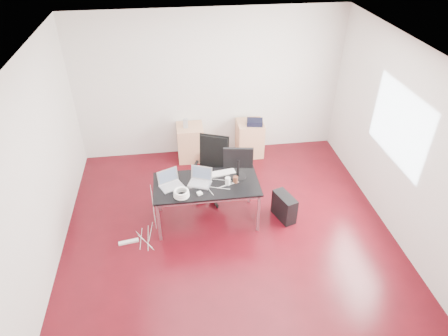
{
  "coord_description": "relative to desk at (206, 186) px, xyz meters",
  "views": [
    {
      "loc": [
        -0.69,
        -4.49,
        4.35
      ],
      "look_at": [
        0.0,
        0.55,
        0.85
      ],
      "focal_mm": 32.0,
      "sensor_mm": 36.0,
      "label": 1
    }
  ],
  "objects": [
    {
      "name": "room_shell",
      "position": [
        0.33,
        -0.34,
        0.73
      ],
      "size": [
        5.0,
        5.0,
        5.0
      ],
      "color": "#3E070E",
      "rests_on": "ground"
    },
    {
      "name": "filing_cabinet_right",
      "position": [
        1.04,
        1.88,
        -0.33
      ],
      "size": [
        0.5,
        0.5,
        0.7
      ],
      "primitive_type": "cube",
      "color": "tan",
      "rests_on": "ground"
    },
    {
      "name": "power_strip",
      "position": [
        -1.23,
        -0.35,
        -0.66
      ],
      "size": [
        0.31,
        0.11,
        0.04
      ],
      "primitive_type": "cube",
      "rotation": [
        0.0,
        0.0,
        0.16
      ],
      "color": "white",
      "rests_on": "ground"
    },
    {
      "name": "power_adapter",
      "position": [
        -0.12,
        -0.24,
        0.07
      ],
      "size": [
        0.09,
        0.09,
        0.03
      ],
      "primitive_type": "cube",
      "rotation": [
        0.0,
        0.0,
        0.43
      ],
      "color": "white",
      "rests_on": "desk"
    },
    {
      "name": "pc_tower",
      "position": [
        1.23,
        -0.11,
        -0.46
      ],
      "size": [
        0.34,
        0.49,
        0.44
      ],
      "primitive_type": "cube",
      "rotation": [
        0.0,
        0.0,
        0.34
      ],
      "color": "black",
      "rests_on": "ground"
    },
    {
      "name": "keyboard",
      "position": [
        0.26,
        0.22,
        0.06
      ],
      "size": [
        0.46,
        0.2,
        0.02
      ],
      "primitive_type": "cube",
      "rotation": [
        0.0,
        0.0,
        0.15
      ],
      "color": "white",
      "rests_on": "desk"
    },
    {
      "name": "office_chair",
      "position": [
        0.15,
        0.64,
        -0.07
      ],
      "size": [
        0.62,
        0.64,
        1.08
      ],
      "rotation": [
        0.0,
        0.0,
        -0.38
      ],
      "color": "black",
      "rests_on": "ground"
    },
    {
      "name": "wastebasket",
      "position": [
        0.2,
        1.57,
        -0.54
      ],
      "size": [
        0.3,
        0.3,
        0.28
      ],
      "primitive_type": "cylinder",
      "rotation": [
        0.0,
        0.0,
        0.28
      ],
      "color": "black",
      "rests_on": "ground"
    },
    {
      "name": "cable_coil",
      "position": [
        -0.39,
        -0.26,
        0.11
      ],
      "size": [
        0.24,
        0.24,
        0.11
      ],
      "rotation": [
        0.0,
        0.0,
        0.16
      ],
      "color": "white",
      "rests_on": "desk"
    },
    {
      "name": "laptop_right",
      "position": [
        -0.08,
        0.04,
        0.11
      ],
      "size": [
        0.4,
        0.36,
        0.23
      ],
      "rotation": [
        0.0,
        0.0,
        -0.39
      ],
      "color": "silver",
      "rests_on": "desk"
    },
    {
      "name": "monitor",
      "position": [
        0.5,
        0.12,
        0.34
      ],
      "size": [
        0.45,
        0.26,
        0.51
      ],
      "rotation": [
        0.0,
        0.0,
        -0.15
      ],
      "color": "black",
      "rests_on": "desk"
    },
    {
      "name": "filing_cabinet_left",
      "position": [
        -0.13,
        1.88,
        -0.33
      ],
      "size": [
        0.5,
        0.5,
        0.7
      ],
      "primitive_type": "cube",
      "color": "tan",
      "rests_on": "ground"
    },
    {
      "name": "speaker",
      "position": [
        -0.21,
        1.86,
        0.11
      ],
      "size": [
        0.1,
        0.09,
        0.18
      ],
      "primitive_type": "cube",
      "rotation": [
        0.0,
        0.0,
        -0.07
      ],
      "color": "#9E9E9E",
      "rests_on": "filing_cabinet_left"
    },
    {
      "name": "navy_garment",
      "position": [
        1.11,
        1.81,
        0.07
      ],
      "size": [
        0.34,
        0.29,
        0.09
      ],
      "primitive_type": "cube",
      "rotation": [
        0.0,
        0.0,
        -0.2
      ],
      "color": "black",
      "rests_on": "filing_cabinet_right"
    },
    {
      "name": "cup_white",
      "position": [
        0.32,
        -0.06,
        0.11
      ],
      "size": [
        0.1,
        0.1,
        0.12
      ],
      "primitive_type": "cylinder",
      "rotation": [
        0.0,
        0.0,
        0.31
      ],
      "color": "white",
      "rests_on": "desk"
    },
    {
      "name": "laptop_left",
      "position": [
        -0.54,
        0.03,
        0.11
      ],
      "size": [
        0.41,
        0.37,
        0.23
      ],
      "rotation": [
        0.0,
        0.0,
        0.43
      ],
      "color": "silver",
      "rests_on": "desk"
    },
    {
      "name": "desk",
      "position": [
        0.0,
        0.0,
        0.0
      ],
      "size": [
        1.6,
        0.8,
        0.73
      ],
      "color": "black",
      "rests_on": "ground"
    },
    {
      "name": "cup_brown",
      "position": [
        0.44,
        -0.02,
        0.1
      ],
      "size": [
        0.1,
        0.1,
        0.1
      ],
      "primitive_type": "cylinder",
      "rotation": [
        0.0,
        0.0,
        0.31
      ],
      "color": "brown",
      "rests_on": "desk"
    }
  ]
}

